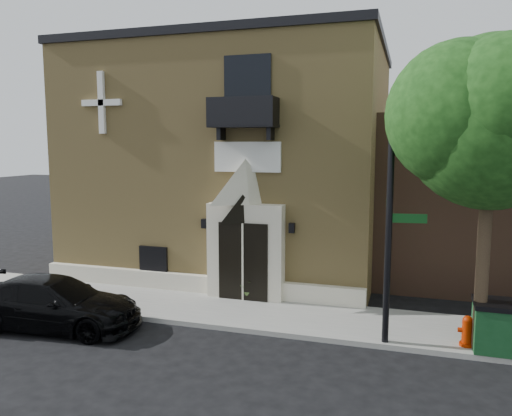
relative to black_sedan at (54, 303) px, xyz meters
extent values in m
plane|color=black|center=(5.55, 1.22, -0.74)|extent=(120.00, 120.00, 0.00)
cube|color=gray|center=(6.55, 2.72, -0.67)|extent=(42.00, 3.00, 0.15)
cube|color=tan|center=(2.55, 9.22, 3.76)|extent=(12.00, 10.00, 9.00)
cube|color=black|center=(2.55, 9.22, 8.41)|extent=(12.20, 10.20, 0.30)
cube|color=beige|center=(2.55, 4.10, -0.29)|extent=(12.00, 0.30, 0.60)
cube|color=beige|center=(4.55, 3.97, 1.01)|extent=(2.60, 0.55, 3.20)
pyramid|color=beige|center=(4.55, 3.97, 3.36)|extent=(2.60, 0.55, 1.50)
cube|color=black|center=(4.55, 3.68, 0.71)|extent=(1.70, 0.06, 2.60)
cube|color=beige|center=(4.55, 3.64, 0.71)|extent=(0.06, 0.04, 2.60)
cube|color=white|center=(4.55, 4.16, 4.16)|extent=(2.30, 0.10, 1.00)
cube|color=black|center=(4.55, 3.77, 5.16)|extent=(2.20, 0.90, 0.10)
cube|color=black|center=(4.55, 3.34, 5.61)|extent=(2.20, 0.06, 0.90)
cube|color=black|center=(3.50, 3.77, 5.61)|extent=(0.06, 0.90, 0.90)
cube|color=black|center=(5.60, 3.77, 5.61)|extent=(0.06, 0.90, 0.90)
cube|color=black|center=(4.55, 4.19, 6.36)|extent=(1.60, 0.08, 2.20)
cube|color=white|center=(-0.95, 4.14, 6.06)|extent=(0.22, 0.14, 2.20)
cube|color=white|center=(-0.95, 4.14, 6.06)|extent=(1.60, 0.14, 0.22)
cube|color=black|center=(0.95, 4.17, 0.41)|extent=(1.10, 0.10, 1.00)
cube|color=orange|center=(0.95, 4.20, 0.41)|extent=(0.85, 0.06, 0.75)
cube|color=black|center=(3.00, 4.10, 1.86)|extent=(0.18, 0.18, 0.32)
cube|color=black|center=(6.10, 4.10, 1.86)|extent=(0.18, 0.18, 0.32)
cylinder|color=#38281C|center=(11.55, 1.67, 1.51)|extent=(0.32, 0.32, 4.20)
sphere|color=#12360E|center=(11.55, 1.67, 5.08)|extent=(4.20, 4.20, 4.20)
sphere|color=#12360E|center=(10.85, 1.47, 5.28)|extent=(3.57, 3.57, 3.57)
sphere|color=#12360E|center=(11.75, 0.97, 5.48)|extent=(3.15, 3.15, 3.15)
imported|color=black|center=(0.00, 0.00, 0.00)|extent=(5.31, 2.59, 1.49)
cylinder|color=black|center=(9.26, 1.42, 2.60)|extent=(0.17, 0.17, 6.39)
cube|color=#104C1A|center=(9.74, 1.47, 2.71)|extent=(0.90, 0.14, 0.23)
cube|color=#104C1A|center=(9.21, 1.89, 2.97)|extent=(0.14, 0.90, 0.23)
cylinder|color=#981D00|center=(11.29, 1.77, -0.55)|extent=(0.37, 0.37, 0.08)
cylinder|color=#981D00|center=(11.29, 1.77, -0.23)|extent=(0.26, 0.26, 0.56)
sphere|color=#981D00|center=(11.29, 1.77, 0.08)|extent=(0.26, 0.26, 0.26)
cylinder|color=#981D00|center=(11.29, 1.77, -0.19)|extent=(0.46, 0.12, 0.12)
imported|color=#4D6B31|center=(4.70, 3.83, -0.26)|extent=(0.73, 0.68, 0.66)
camera|label=1|loc=(9.76, -11.60, 4.57)|focal=35.00mm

